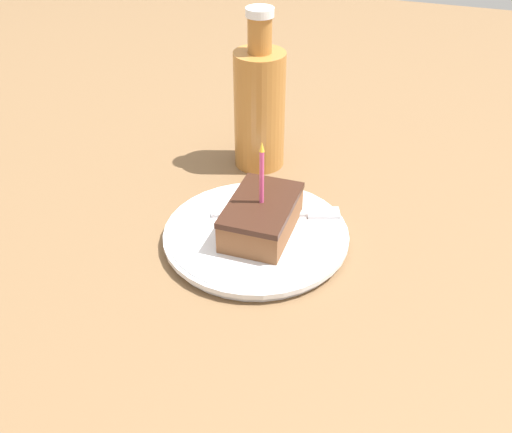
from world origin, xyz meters
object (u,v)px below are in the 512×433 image
at_px(fork, 285,213).
at_px(bottle, 260,105).
at_px(cake_slice, 261,216).
at_px(plate, 256,235).

distance_m(fork, bottle, 0.20).
relative_size(cake_slice, bottle, 0.54).
bearing_deg(plate, cake_slice, 14.88).
height_order(plate, bottle, bottle).
bearing_deg(fork, plate, -119.20).
xyz_separation_m(plate, bottle, (-0.06, 0.20, 0.09)).
xyz_separation_m(plate, fork, (0.03, 0.05, 0.01)).
bearing_deg(cake_slice, fork, 66.74).
height_order(fork, bottle, bottle).
bearing_deg(fork, bottle, 119.76).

